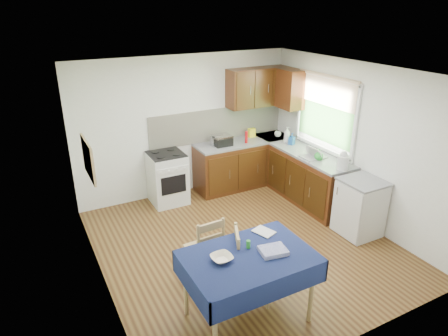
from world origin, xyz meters
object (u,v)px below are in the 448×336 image
toaster (218,141)px  dish_rack (313,156)px  sandwich_press (222,140)px  chair_far (206,248)px  dining_table (249,264)px  chair_near (248,264)px  kettle (343,161)px

toaster → dish_rack: toaster is taller
sandwich_press → dish_rack: 1.65m
toaster → sandwich_press: 0.08m
chair_far → sandwich_press: sandwich_press is taller
chair_far → toaster: size_ratio=3.79×
dining_table → chair_far: (-0.12, 0.80, -0.24)m
chair_near → toaster: bearing=3.9°
chair_near → dish_rack: (2.19, 1.55, 0.42)m
chair_near → kettle: 2.50m
dining_table → sandwich_press: sandwich_press is taller
dining_table → chair_near: (0.15, 0.26, -0.22)m
chair_far → dish_rack: bearing=-160.1°
dish_rack → kettle: kettle is taller
dining_table → chair_near: 0.37m
chair_far → chair_near: chair_near is taller
chair_near → kettle: (2.26, 0.94, 0.52)m
chair_far → toaster: 2.69m
sandwich_press → kettle: (1.13, -1.87, 0.04)m
dining_table → sandwich_press: (1.28, 3.08, 0.26)m
dining_table → chair_far: bearing=98.4°
dining_table → kettle: 2.71m
sandwich_press → kettle: kettle is taller
chair_far → sandwich_press: bearing=-124.1°
sandwich_press → dish_rack: bearing=-71.5°
chair_far → sandwich_press: (1.41, 2.27, 0.50)m
toaster → sandwich_press: toaster is taller
chair_far → dish_rack: size_ratio=2.40×
dish_rack → toaster: bearing=112.0°
toaster → kettle: 2.25m
kettle → sandwich_press: bearing=121.1°
sandwich_press → dish_rack: sandwich_press is taller
chair_near → toaster: toaster is taller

